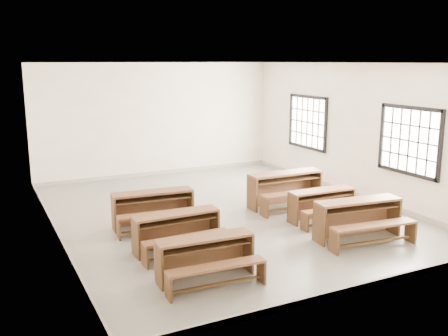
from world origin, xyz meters
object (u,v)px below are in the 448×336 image
desk_set_4 (323,203)px  desk_set_3 (359,217)px  desk_set_1 (177,229)px  desk_set_5 (286,187)px  desk_set_0 (206,255)px  desk_set_2 (154,206)px

desk_set_4 → desk_set_3: bearing=-92.3°
desk_set_1 → desk_set_4: 3.31m
desk_set_5 → desk_set_3: bearing=-88.9°
desk_set_0 → desk_set_5: (3.24, 2.72, 0.07)m
desk_set_4 → desk_set_1: bearing=-174.0°
desk_set_1 → desk_set_5: (3.20, 1.44, 0.06)m
desk_set_2 → desk_set_5: desk_set_5 is taller
desk_set_1 → desk_set_5: bearing=23.2°
desk_set_1 → desk_set_2: bearing=86.9°
desk_set_1 → desk_set_2: size_ratio=0.92×
desk_set_0 → desk_set_1: bearing=91.3°
desk_set_0 → desk_set_4: (3.34, 1.52, -0.01)m
desk_set_2 → desk_set_3: bearing=-32.0°
desk_set_4 → desk_set_5: 1.21m
desk_set_0 → desk_set_3: size_ratio=0.87×
desk_set_1 → desk_set_0: bearing=-92.8°
desk_set_3 → desk_set_5: bearing=97.0°
desk_set_2 → desk_set_3: desk_set_3 is taller
desk_set_3 → desk_set_5: (-0.02, 2.39, 0.02)m
desk_set_2 → desk_set_4: (3.25, -1.18, -0.04)m
desk_set_5 → desk_set_2: bearing=-178.9°
desk_set_2 → desk_set_4: size_ratio=1.13×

